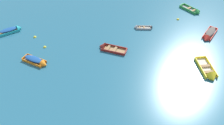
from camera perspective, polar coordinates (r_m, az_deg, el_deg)
The scene contains 10 objects.
rowboat_yellow_near_left at distance 32.78m, azimuth 22.66°, elevation -2.57°, with size 1.76×4.58×1.47m.
rowboat_green_back_row_left at distance 45.39m, azimuth 19.37°, elevation 11.68°, with size 3.08×4.13×1.17m.
rowboat_grey_outer_right at distance 38.86m, azimuth 6.68°, elevation 8.43°, with size 3.03×1.29×0.78m.
rowboat_orange_back_row_right at distance 33.41m, azimuth -17.66°, elevation 0.25°, with size 3.82×3.16×1.13m.
rowboat_maroon_back_row_center at distance 34.33m, azimuth -1.35°, elevation 3.62°, with size 4.30×3.08×1.32m.
rowboat_turquoise_far_back at distance 41.06m, azimuth -23.02°, elevation 7.38°, with size 3.83×2.56×1.14m.
rowboat_red_near_right at distance 39.59m, azimuth 22.49°, elevation 6.24°, with size 3.82×3.93×1.20m.
mooring_buoy_trailing at distance 42.46m, azimuth 15.73°, elevation 10.02°, with size 0.46×0.46×0.46m, color yellow.
mooring_buoy_central at distance 36.09m, azimuth -16.03°, elevation 3.59°, with size 0.44×0.44×0.44m, color yellow.
mooring_buoy_far_field at distance 38.59m, azimuth -18.25°, elevation 5.85°, with size 0.45×0.45×0.45m, color yellow.
Camera 1 is at (-3.34, -3.41, 21.66)m, focal length 37.58 mm.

